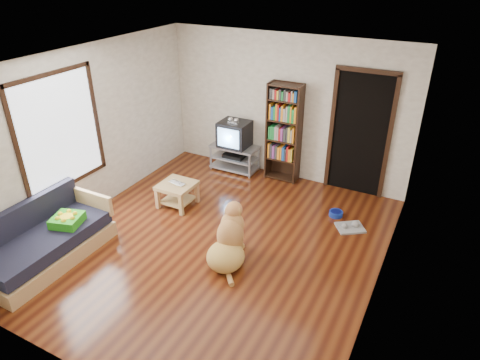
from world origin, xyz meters
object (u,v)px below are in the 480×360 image
at_px(laptop, 175,184).
at_px(sofa, 46,243).
at_px(tv_stand, 235,157).
at_px(green_cushion, 67,220).
at_px(grey_rag, 350,228).
at_px(dog_bowl, 336,214).
at_px(dog, 229,242).
at_px(bookshelf, 284,128).
at_px(crt_tv, 235,133).
at_px(coffee_table, 177,190).

relative_size(laptop, sofa, 0.16).
xyz_separation_m(tv_stand, sofa, (-0.97, -3.63, -0.01)).
height_order(green_cushion, grey_rag, green_cushion).
distance_m(dog_bowl, tv_stand, 2.37).
relative_size(green_cushion, dog, 0.40).
relative_size(bookshelf, sofa, 1.00).
distance_m(laptop, grey_rag, 2.86).
distance_m(tv_stand, crt_tv, 0.47).
bearing_deg(grey_rag, green_cushion, -145.45).
relative_size(green_cushion, tv_stand, 0.42).
bearing_deg(bookshelf, dog, -83.37).
bearing_deg(coffee_table, green_cushion, -110.73).
relative_size(tv_stand, bookshelf, 0.50).
relative_size(green_cushion, crt_tv, 0.65).
xyz_separation_m(laptop, coffee_table, (-0.00, 0.03, -0.13)).
relative_size(grey_rag, sofa, 0.22).
relative_size(laptop, grey_rag, 0.71).
xyz_separation_m(dog_bowl, coffee_table, (-2.45, -0.89, 0.24)).
bearing_deg(laptop, green_cushion, -101.01).
xyz_separation_m(laptop, dog_bowl, (2.45, 0.92, -0.37)).
distance_m(tv_stand, bookshelf, 1.20).
bearing_deg(sofa, crt_tv, 75.07).
height_order(grey_rag, dog, dog).
distance_m(dog_bowl, coffee_table, 2.62).
xyz_separation_m(green_cushion, crt_tv, (0.85, 3.34, 0.26)).
height_order(tv_stand, crt_tv, crt_tv).
bearing_deg(green_cushion, bookshelf, 45.06).
height_order(sofa, dog, sofa).
relative_size(green_cushion, grey_rag, 0.94).
bearing_deg(dog_bowl, laptop, -159.34).
bearing_deg(grey_rag, coffee_table, -166.83).
height_order(laptop, grey_rag, laptop).
xyz_separation_m(grey_rag, sofa, (-3.51, -2.65, 0.25)).
bearing_deg(bookshelf, grey_rag, -34.09).
relative_size(laptop, dog_bowl, 1.30).
height_order(dog_bowl, bookshelf, bookshelf).
bearing_deg(green_cushion, laptop, 51.83).
height_order(grey_rag, sofa, sofa).
relative_size(sofa, coffee_table, 3.27).
xyz_separation_m(laptop, grey_rag, (2.75, 0.67, -0.40)).
xyz_separation_m(green_cushion, sofa, (-0.12, -0.32, -0.22)).
xyz_separation_m(laptop, dog, (1.46, -0.85, -0.11)).
distance_m(dog_bowl, bookshelf, 1.81).
bearing_deg(tv_stand, sofa, -105.02).
bearing_deg(bookshelf, crt_tv, -175.68).
xyz_separation_m(bookshelf, coffee_table, (-1.16, -1.72, -0.72)).
distance_m(crt_tv, dog, 2.85).
height_order(sofa, coffee_table, sofa).
distance_m(laptop, bookshelf, 2.18).
bearing_deg(coffee_table, dog, -30.93).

